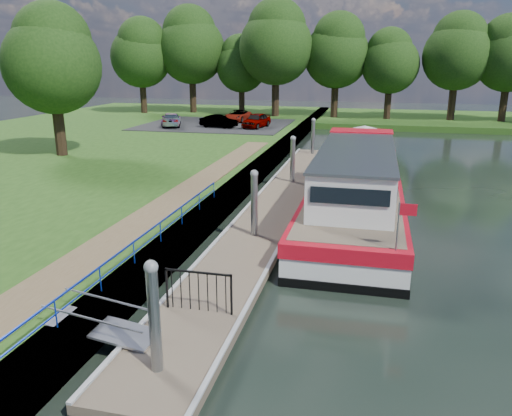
% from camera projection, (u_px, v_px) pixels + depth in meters
% --- Properties ---
extents(ground, '(160.00, 160.00, 0.00)m').
position_uv_depth(ground, '(168.00, 372.00, 11.41)').
color(ground, black).
rests_on(ground, ground).
extents(bank_edge, '(1.10, 90.00, 0.78)m').
position_uv_depth(bank_edge, '(236.00, 190.00, 25.86)').
color(bank_edge, '#473D2D').
rests_on(bank_edge, ground).
extents(far_bank, '(60.00, 18.00, 0.60)m').
position_uv_depth(far_bank, '(444.00, 120.00, 57.19)').
color(far_bank, '#234814').
rests_on(far_bank, ground).
extents(footpath, '(1.60, 40.00, 0.05)m').
position_uv_depth(footpath, '(143.00, 220.00, 19.62)').
color(footpath, brown).
rests_on(footpath, riverbank).
extents(carpark, '(14.00, 12.00, 0.06)m').
position_uv_depth(carpark, '(216.00, 125.00, 49.07)').
color(carpark, black).
rests_on(carpark, riverbank).
extents(blue_fence, '(0.04, 18.04, 0.72)m').
position_uv_depth(blue_fence, '(118.00, 259.00, 14.44)').
color(blue_fence, '#0C2DBF').
rests_on(blue_fence, riverbank).
extents(pontoon, '(2.50, 30.00, 0.56)m').
position_uv_depth(pontoon, '(277.00, 208.00, 23.48)').
color(pontoon, brown).
rests_on(pontoon, ground).
extents(mooring_piles, '(0.30, 27.30, 3.55)m').
position_uv_depth(mooring_piles, '(277.00, 185.00, 23.17)').
color(mooring_piles, gray).
rests_on(mooring_piles, ground).
extents(gangway, '(2.58, 1.00, 0.92)m').
position_uv_depth(gangway, '(103.00, 327.00, 12.10)').
color(gangway, '#A5A8AD').
rests_on(gangway, ground).
extents(gate_panel, '(1.85, 0.05, 1.15)m').
position_uv_depth(gate_panel, '(198.00, 285.00, 13.13)').
color(gate_panel, black).
rests_on(gate_panel, ground).
extents(barge, '(4.36, 21.15, 4.78)m').
position_uv_depth(barge, '(357.00, 182.00, 24.69)').
color(barge, black).
rests_on(barge, ground).
extents(horizon_trees, '(54.38, 10.03, 12.87)m').
position_uv_depth(horizon_trees, '(325.00, 50.00, 54.93)').
color(horizon_trees, '#332316').
rests_on(horizon_trees, ground).
extents(bank_tree_a, '(6.12, 6.12, 9.72)m').
position_uv_depth(bank_tree_a, '(52.00, 58.00, 31.69)').
color(bank_tree_a, '#332316').
rests_on(bank_tree_a, riverbank).
extents(car_a, '(2.32, 4.13, 1.32)m').
position_uv_depth(car_a, '(256.00, 120.00, 46.54)').
color(car_a, '#999999').
rests_on(car_a, carpark).
extents(car_b, '(3.69, 1.90, 1.16)m').
position_uv_depth(car_b, '(218.00, 121.00, 46.55)').
color(car_b, '#999999').
rests_on(car_b, carpark).
extents(car_c, '(3.13, 4.66, 1.25)m').
position_uv_depth(car_c, '(171.00, 120.00, 47.40)').
color(car_c, '#999999').
rests_on(car_c, carpark).
extents(car_d, '(2.30, 4.32, 1.16)m').
position_uv_depth(car_d, '(238.00, 116.00, 51.11)').
color(car_d, '#999999').
rests_on(car_d, carpark).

